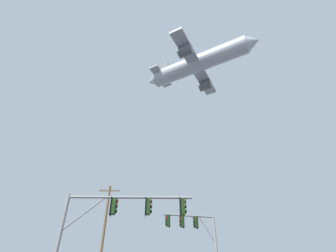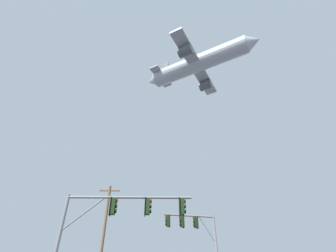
% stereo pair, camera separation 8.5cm
% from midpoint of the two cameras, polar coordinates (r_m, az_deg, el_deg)
% --- Properties ---
extents(signal_pole_near, '(7.32, 0.49, 5.73)m').
position_cam_midpoint_polar(signal_pole_near, '(14.81, -11.83, -20.14)').
color(signal_pole_near, gray).
rests_on(signal_pole_near, ground).
extents(signal_pole_far, '(4.60, 1.08, 6.62)m').
position_cam_midpoint_polar(signal_pole_far, '(22.85, 6.69, -23.78)').
color(signal_pole_far, gray).
rests_on(signal_pole_far, ground).
extents(utility_pole, '(2.20, 0.28, 10.50)m').
position_cam_midpoint_polar(utility_pole, '(27.09, -14.83, -23.45)').
color(utility_pole, brown).
rests_on(utility_pole, ground).
extents(airplane, '(21.41, 16.53, 6.31)m').
position_cam_midpoint_polar(airplane, '(48.85, 7.25, 14.41)').
color(airplane, '#B7BCC6').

